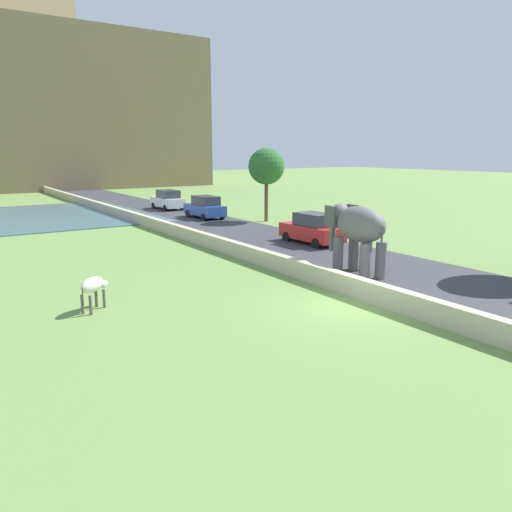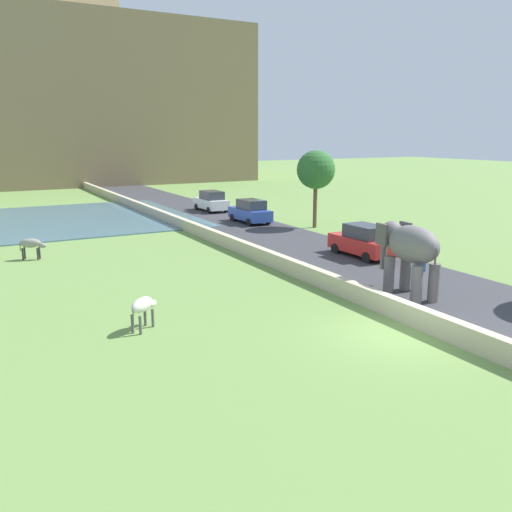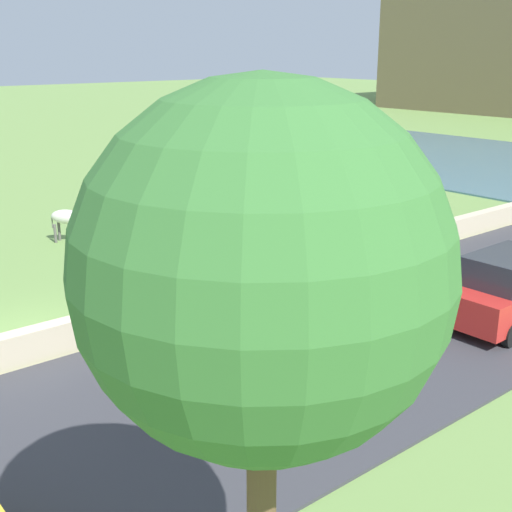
{
  "view_description": "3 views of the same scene",
  "coord_description": "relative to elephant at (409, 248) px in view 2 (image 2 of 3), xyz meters",
  "views": [
    {
      "loc": [
        -11.32,
        -11.4,
        5.21
      ],
      "look_at": [
        -0.85,
        4.21,
        1.15
      ],
      "focal_mm": 34.08,
      "sensor_mm": 36.0,
      "label": 1
    },
    {
      "loc": [
        -12.02,
        -12.35,
        6.49
      ],
      "look_at": [
        -1.26,
        7.3,
        1.37
      ],
      "focal_mm": 37.19,
      "sensor_mm": 36.0,
      "label": 2
    },
    {
      "loc": [
        14.59,
        -5.18,
        6.47
      ],
      "look_at": [
        2.5,
        4.89,
        1.67
      ],
      "focal_mm": 47.99,
      "sensor_mm": 36.0,
      "label": 3
    }
  ],
  "objects": [
    {
      "name": "ground_plane",
      "position": [
        -3.45,
        -3.01,
        -2.04
      ],
      "size": [
        220.0,
        220.0,
        0.0
      ],
      "primitive_type": "plane",
      "color": "#6B8E47"
    },
    {
      "name": "road_surface",
      "position": [
        1.55,
        16.99,
        -2.01
      ],
      "size": [
        7.0,
        120.0,
        0.06
      ],
      "primitive_type": "cube",
      "color": "#38383D",
      "rests_on": "ground"
    },
    {
      "name": "barrier_wall",
      "position": [
        -2.25,
        14.99,
        -1.66
      ],
      "size": [
        0.4,
        110.0,
        0.75
      ],
      "primitive_type": "cube",
      "color": "beige",
      "rests_on": "ground"
    },
    {
      "name": "hill_distant",
      "position": [
        -9.45,
        67.41,
        8.78
      ],
      "size": [
        64.0,
        28.0,
        21.63
      ],
      "primitive_type": "cube",
      "color": "#7F6B4C",
      "rests_on": "ground"
    },
    {
      "name": "elephant",
      "position": [
        0.0,
        0.0,
        0.0
      ],
      "size": [
        1.68,
        3.54,
        2.99
      ],
      "color": "slate",
      "rests_on": "ground"
    },
    {
      "name": "person_beside_elephant",
      "position": [
        1.02,
        0.29,
        -1.16
      ],
      "size": [
        0.36,
        0.22,
        1.63
      ],
      "color": "#33333D",
      "rests_on": "ground"
    },
    {
      "name": "car_blue",
      "position": [
        3.13,
        19.47,
        -1.14
      ],
      "size": [
        1.85,
        4.03,
        1.8
      ],
      "color": "#2D4CA8",
      "rests_on": "ground"
    },
    {
      "name": "car_red",
      "position": [
        3.13,
        6.49,
        -1.14
      ],
      "size": [
        1.83,
        4.02,
        1.8
      ],
      "color": "red",
      "rests_on": "ground"
    },
    {
      "name": "car_white",
      "position": [
        3.13,
        26.67,
        -1.14
      ],
      "size": [
        1.83,
        4.02,
        1.8
      ],
      "color": "white",
      "rests_on": "ground"
    },
    {
      "name": "cow_grey",
      "position": [
        -12.71,
        14.53,
        -1.2
      ],
      "size": [
        1.4,
        0.88,
        1.15
      ],
      "color": "gray",
      "rests_on": "ground"
    },
    {
      "name": "cow_white",
      "position": [
        -10.61,
        1.48,
        -1.2
      ],
      "size": [
        1.27,
        1.15,
        1.15
      ],
      "color": "silver",
      "rests_on": "ground"
    },
    {
      "name": "tree_near",
      "position": [
        6.32,
        15.63,
        2.05
      ],
      "size": [
        2.71,
        2.71,
        5.48
      ],
      "color": "brown",
      "rests_on": "ground"
    }
  ]
}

